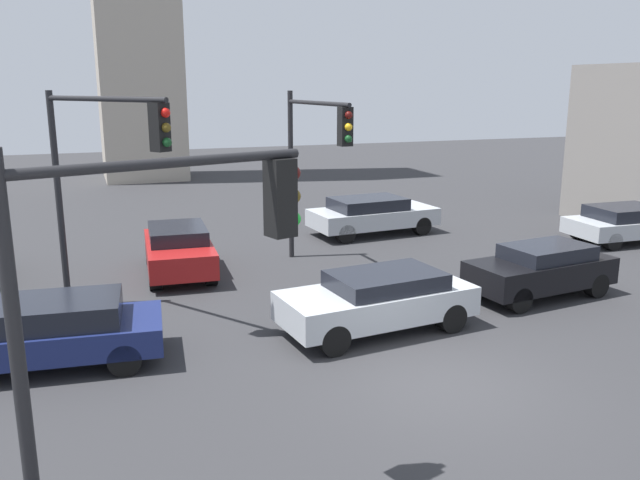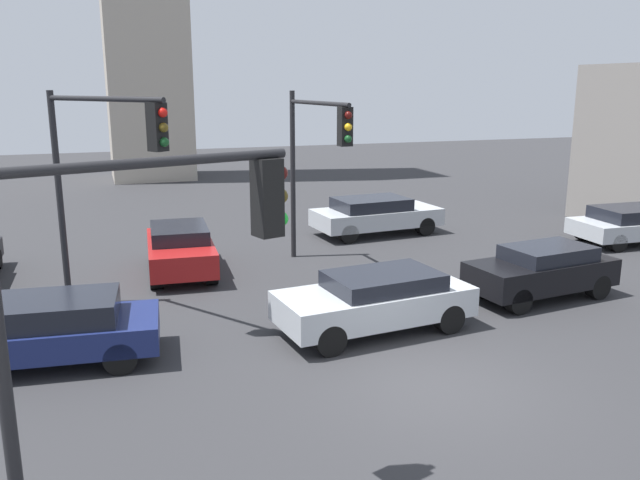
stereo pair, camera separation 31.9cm
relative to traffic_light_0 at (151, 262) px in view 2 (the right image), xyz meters
The scene contains 10 objects.
ground_plane 6.75m from the traffic_light_0, 24.74° to the left, with size 95.50×95.50×0.00m, color #2D2D30.
traffic_light_0 is the anchor object (origin of this frame).
traffic_light_2 11.75m from the traffic_light_0, 61.76° to the left, with size 0.47×4.33×5.32m.
traffic_light_3 8.15m from the traffic_light_0, 92.27° to the left, with size 2.46×3.51×5.37m.
car_0 6.74m from the traffic_light_0, 106.48° to the left, with size 4.81×2.37×1.37m.
car_1 20.39m from the traffic_light_0, 30.14° to the left, with size 4.59×2.21×1.30m.
car_2 12.34m from the traffic_light_0, 30.41° to the left, with size 4.12×2.09×1.40m.
car_3 17.39m from the traffic_light_0, 57.19° to the left, with size 4.84×2.40×1.39m.
car_6 12.06m from the traffic_light_0, 81.60° to the left, with size 2.13×4.16×1.41m.
car_7 8.01m from the traffic_light_0, 45.31° to the left, with size 4.59×2.31×1.37m.
Camera 2 is at (-5.77, -9.89, 5.50)m, focal length 36.55 mm.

